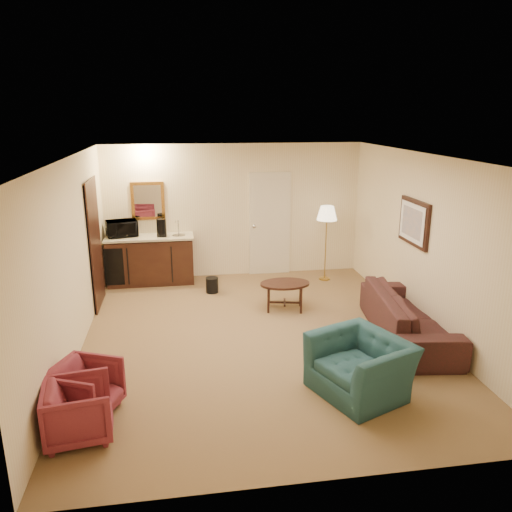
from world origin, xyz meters
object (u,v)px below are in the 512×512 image
Objects in this scene: rose_chair_far at (85,387)px; waste_bin at (212,285)px; rose_chair_near at (78,408)px; floor_lamp at (326,243)px; coffee_maker at (161,228)px; microwave at (122,227)px; teal_armchair at (361,357)px; wetbar_cabinet at (151,260)px; coffee_table at (285,296)px; sofa at (409,309)px.

rose_chair_far is 2.32× the size of waste_bin.
floor_lamp reaches higher than rose_chair_near.
microwave is at bearing 167.58° from coffee_maker.
teal_armchair is at bearing -68.03° from waste_bin.
floor_lamp is 3.14m from coffee_maker.
wetbar_cabinet is 2.52× the size of rose_chair_far.
coffee_maker is (0.74, 4.28, 0.76)m from rose_chair_far.
rose_chair_far is 5.57m from floor_lamp.
wetbar_cabinet is 1.57× the size of teal_armchair.
coffee_maker is at bearing 13.57° from rose_chair_far.
rose_chair_near is at bearing -156.65° from rose_chair_far.
wetbar_cabinet is 2.00× the size of coffee_table.
floor_lamp is at bearing -8.52° from coffee_maker.
floor_lamp is 2.67× the size of microwave.
coffee_table is 2.47× the size of coffee_maker.
waste_bin is at bearing -42.18° from microwave.
sofa is (3.80, -3.03, -0.02)m from wetbar_cabinet.
sofa is at bearing -40.16° from coffee_table.
teal_armchair is at bearing -67.39° from rose_chair_far.
coffee_table is (-0.33, 2.64, -0.22)m from teal_armchair.
wetbar_cabinet is 1.12× the size of floor_lamp.
rose_chair_far is 3.79m from coffee_table.
rose_chair_near reaches higher than waste_bin.
sofa is 4.49m from rose_chair_far.
sofa is at bearing -80.57° from floor_lamp.
teal_armchair is 4.12m from floor_lamp.
coffee_maker reaches higher than rose_chair_far.
floor_lamp reaches higher than coffee_maker.
microwave is (-3.08, 4.44, 0.65)m from teal_armchair.
teal_armchair is 3.08m from rose_chair_far.
sofa reaches higher than coffee_table.
coffee_maker is (-3.56, 2.99, 0.64)m from sofa.
coffee_table is at bearing -23.26° from rose_chair_far.
waste_bin is at bearing 56.88° from sofa.
sofa is 3.48× the size of rose_chair_far.
microwave is at bearing 61.72° from sofa.
coffee_maker reaches higher than sofa.
rose_chair_near is 1.97× the size of coffee_maker.
teal_armchair reaches higher than waste_bin.
microwave reaches higher than teal_armchair.
wetbar_cabinet reaches higher than sofa.
sofa is 6.82× the size of coffee_maker.
coffee_table is 0.56× the size of floor_lamp.
floor_lamp is (0.77, 4.04, 0.28)m from teal_armchair.
waste_bin is at bearing -0.79° from rose_chair_far.
rose_chair_far is (0.00, 0.40, -0.00)m from rose_chair_near.
waste_bin is (-2.69, 2.31, -0.30)m from sofa.
teal_armchair is 2.67m from coffee_table.
teal_armchair reaches higher than sofa.
microwave reaches higher than rose_chair_near.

